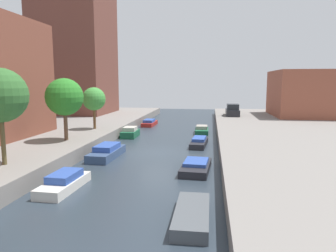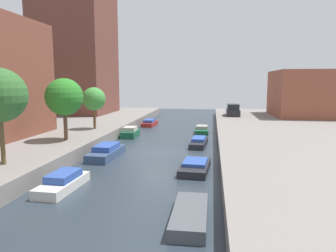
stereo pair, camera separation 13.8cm
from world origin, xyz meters
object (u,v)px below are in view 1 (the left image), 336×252
Objects in this scene: moored_boat_left_3 at (130,133)px; moored_boat_right_1 at (192,215)px; moored_boat_left_4 at (149,123)px; apartment_tower_far at (75,32)px; moored_boat_left_1 at (64,182)px; moored_boat_left_2 at (107,152)px; moored_boat_right_2 at (196,166)px; low_block_right at (310,93)px; moored_boat_right_4 at (202,130)px; street_tree_2 at (64,97)px; parked_car at (232,111)px; moored_boat_right_3 at (199,142)px; street_tree_1 at (0,96)px; street_tree_3 at (94,99)px.

moored_boat_right_1 is (7.64, -19.15, -0.18)m from moored_boat_left_3.
moored_boat_left_4 is (0.32, 8.73, -0.10)m from moored_boat_left_3.
apartment_tower_far reaches higher than moored_boat_left_1.
moored_boat_left_2 reaches higher than moored_boat_right_2.
low_block_right is (34.00, 0.39, -8.91)m from apartment_tower_far.
moored_boat_right_4 is (7.36, 3.42, -0.10)m from moored_boat_left_3.
moored_boat_left_4 is at bearing 77.53° from street_tree_2.
parked_car reaches higher than moored_boat_right_4.
moored_boat_left_1 is (12.62, -30.36, -12.68)m from apartment_tower_far.
moored_boat_right_2 is at bearing -53.15° from apartment_tower_far.
moored_boat_left_1 is at bearing -109.90° from parked_car.
apartment_tower_far is 29.19m from moored_boat_right_3.
moored_boat_left_1 is 24.95m from moored_boat_left_4.
moored_boat_left_3 is at bearing 122.31° from moored_boat_right_2.
street_tree_1 is 12.48m from moored_boat_right_1.
moored_boat_right_3 is 1.30× the size of moored_boat_right_4.
parked_car reaches higher than moored_boat_left_4.
apartment_tower_far is 18.49m from moored_boat_left_4.
street_tree_2 is at bearing -113.30° from moored_boat_left_3.
apartment_tower_far is at bearing 126.85° from moored_boat_right_2.
parked_car reaches higher than moored_boat_right_1.
low_block_right is 2.74× the size of moored_boat_right_1.
street_tree_2 is 25.87m from parked_car.
moored_boat_left_2 is at bearing 90.79° from moored_boat_left_1.
apartment_tower_far is at bearing 137.33° from moored_boat_right_3.
low_block_right is at bearing 55.18° from moored_boat_left_1.
moored_boat_right_4 is (10.68, 18.84, -4.58)m from street_tree_1.
street_tree_2 is 1.28× the size of moored_boat_right_1.
moored_boat_right_1 is at bearing -46.28° from street_tree_2.
moored_boat_right_4 is (7.05, -5.31, 0.00)m from moored_boat_left_4.
moored_boat_right_4 is at bearing 46.14° from street_tree_2.
moored_boat_left_4 is (-0.22, 17.75, -0.07)m from moored_boat_left_2.
moored_boat_left_4 is at bearing -23.77° from apartment_tower_far.
moored_boat_left_3 is 0.96× the size of moored_boat_right_4.
moored_boat_left_2 is at bearing -141.70° from moored_boat_right_3.
parked_car is at bearing -1.77° from apartment_tower_far.
moored_boat_left_2 is 14.19m from moored_boat_right_4.
moored_boat_right_1 is at bearing -96.54° from parked_car.
street_tree_3 reaches higher than moored_boat_right_4.
low_block_right reaches higher than moored_boat_left_3.
street_tree_3 is at bearing -155.77° from moored_boat_right_4.
street_tree_3 reaches higher than moored_boat_right_1.
moored_boat_left_3 is 8.12m from moored_boat_right_4.
moored_boat_left_2 is (-10.83, -22.44, -1.28)m from parked_car.
street_tree_2 is at bearing -102.47° from moored_boat_left_4.
street_tree_3 is at bearing 90.00° from street_tree_1.
street_tree_2 reaches higher than moored_boat_right_2.
moored_boat_left_2 is 7.43m from moored_boat_right_2.
low_block_right is at bearing 14.98° from moored_boat_left_4.
moored_boat_right_3 is at bearing -128.92° from low_block_right.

